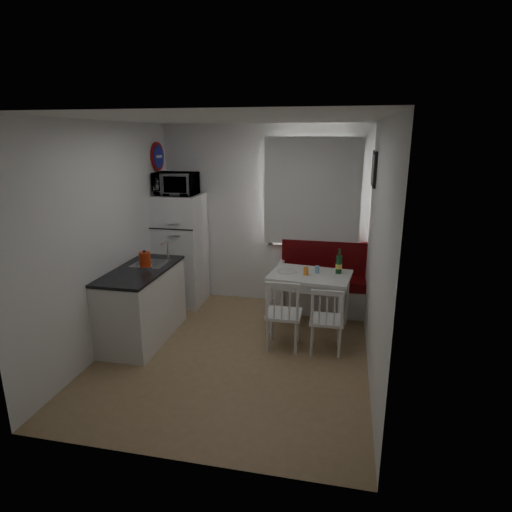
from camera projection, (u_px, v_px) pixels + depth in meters
The scene contains 22 objects.
floor at pixel (235, 353), 4.97m from camera, with size 3.00×3.50×0.02m, color #90744C.
ceiling at pixel (231, 119), 4.26m from camera, with size 3.00×3.50×0.02m, color white.
wall_back at pixel (264, 216), 6.27m from camera, with size 3.00×0.02×2.60m, color white.
wall_front at pixel (169, 305), 2.97m from camera, with size 3.00×0.02×2.60m, color white.
wall_left at pixel (107, 238), 4.92m from camera, with size 0.02×3.50×2.60m, color white.
wall_right at pixel (377, 252), 4.32m from camera, with size 0.02×3.50×2.60m, color white.
window at pixel (312, 195), 6.01m from camera, with size 1.22×0.06×1.47m, color white.
curtain at pixel (312, 192), 5.93m from camera, with size 1.35×0.02×1.50m, color white.
kitchen_counter at pixel (143, 303), 5.23m from camera, with size 0.62×1.32×1.16m.
wall_sign at pixel (158, 156), 6.04m from camera, with size 0.40×0.40×0.03m, color #181F95.
picture_frame at pixel (374, 169), 5.16m from camera, with size 0.04×0.52×0.42m, color black.
bench at pixel (326, 288), 6.12m from camera, with size 1.38×0.53×0.99m.
dining_table at pixel (310, 280), 5.44m from camera, with size 1.07×0.81×0.75m.
chair_left at pixel (283, 308), 4.90m from camera, with size 0.41×0.39×0.46m.
chair_right at pixel (327, 314), 4.82m from camera, with size 0.39×0.37×0.43m.
fridge at pixel (181, 250), 6.30m from camera, with size 0.65×0.65×1.63m, color white.
microwave at pixel (176, 184), 5.99m from camera, with size 0.57×0.39×0.32m, color white.
kettle at pixel (145, 259), 5.11m from camera, with size 0.16×0.16×0.22m, color red.
wine_bottle at pixel (339, 261), 5.39m from camera, with size 0.08×0.08×0.32m, color #164623, non-canonical shape.
drinking_glass_orange at pixel (306, 271), 5.36m from camera, with size 0.06×0.06×0.10m, color orange.
drinking_glass_blue at pixel (317, 270), 5.43m from camera, with size 0.06×0.06×0.09m, color #81B5DC.
plate at pixel (287, 271), 5.49m from camera, with size 0.24×0.24×0.02m, color white.
Camera 1 is at (1.16, -4.33, 2.44)m, focal length 30.00 mm.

